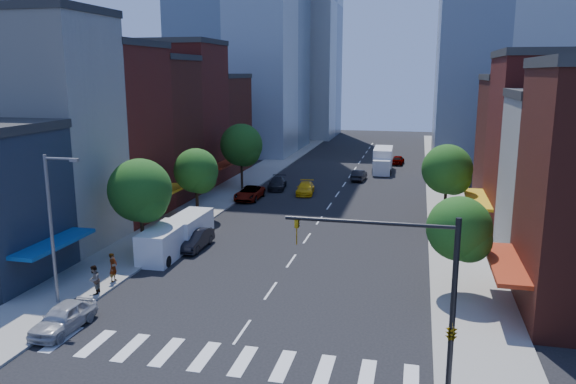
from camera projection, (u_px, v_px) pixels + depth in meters
name	position (u px, v px, depth m)	size (l,w,h in m)	color
ground	(242.00, 332.00, 30.34)	(220.00, 220.00, 0.00)	black
sidewalk_left	(244.00, 182.00, 71.20)	(5.00, 120.00, 0.15)	gray
sidewalk_right	(448.00, 192.00, 65.64)	(5.00, 120.00, 0.15)	gray
crosswalk	(224.00, 359.00, 27.48)	(19.00, 3.00, 0.01)	silver
bldg_left_1	(34.00, 134.00, 44.56)	(12.00, 8.00, 18.00)	silver
bldg_left_2	(94.00, 135.00, 52.86)	(12.00, 9.00, 16.00)	maroon
bldg_left_3	(138.00, 131.00, 61.06)	(12.00, 8.00, 15.00)	#561E15
bldg_left_4	(171.00, 116.00, 68.95)	(12.00, 9.00, 17.00)	maroon
bldg_left_5	(200.00, 125.00, 78.41)	(12.00, 10.00, 13.00)	#561E15
bldg_right_2	(567.00, 149.00, 46.97)	(12.00, 10.00, 15.00)	maroon
bldg_right_3	(542.00, 146.00, 56.70)	(12.00, 10.00, 13.00)	#561E15
tower_far_w	(295.00, 4.00, 118.98)	(18.00, 18.00, 56.00)	#9EA5AD
traffic_signal	(439.00, 311.00, 22.98)	(7.24, 2.24, 8.00)	black
streetlight	(53.00, 220.00, 32.81)	(2.25, 0.25, 9.00)	slate
tree_left_near	(142.00, 193.00, 42.25)	(4.80, 4.80, 7.30)	black
tree_left_mid	(197.00, 173.00, 52.80)	(4.20, 4.20, 6.65)	black
tree_left_far	(242.00, 147.00, 65.99)	(5.00, 5.00, 7.75)	black
tree_right_near	(462.00, 231.00, 34.42)	(4.00, 4.00, 6.20)	black
tree_right_far	(449.00, 171.00, 51.43)	(4.60, 4.60, 7.20)	black
parked_car_front	(63.00, 317.00, 30.39)	(1.77, 4.40, 1.50)	#A6A6AA
parked_car_second	(195.00, 239.00, 44.52)	(1.62, 4.64, 1.53)	black
parked_car_third	(250.00, 193.00, 61.83)	(2.41, 5.23, 1.45)	#999999
parked_car_rear	(277.00, 183.00, 67.48)	(1.95, 4.79, 1.39)	black
cargo_van_near	(164.00, 243.00, 42.15)	(2.42, 5.67, 2.39)	white
cargo_van_far	(188.00, 229.00, 45.95)	(2.32, 5.61, 2.38)	white
taxi	(305.00, 188.00, 64.63)	(1.90, 4.67, 1.36)	yellow
traffic_car_oncoming	(359.00, 175.00, 72.81)	(1.47, 4.22, 1.39)	black
traffic_car_far	(398.00, 160.00, 85.59)	(1.66, 4.12, 1.41)	#999999
box_truck	(383.00, 161.00, 78.91)	(2.72, 8.33, 3.33)	silver
pedestrian_near	(113.00, 267.00, 37.13)	(0.71, 0.46, 1.93)	#999999
pedestrian_far	(94.00, 280.00, 34.99)	(0.90, 0.70, 1.85)	#999999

